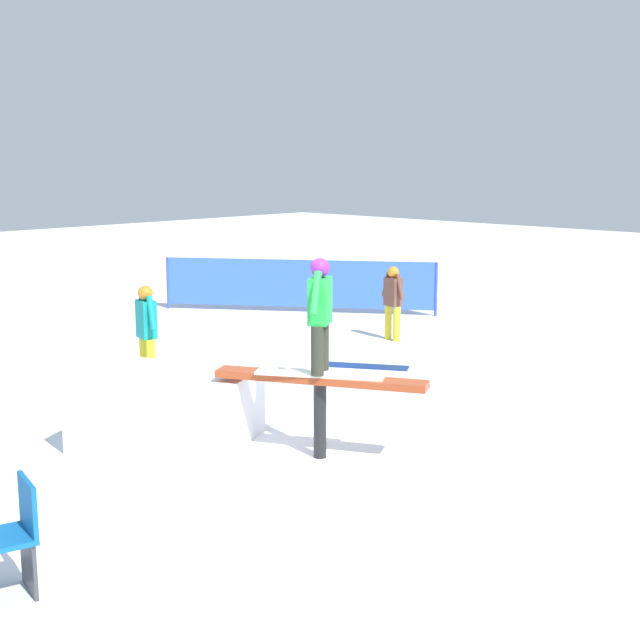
{
  "coord_description": "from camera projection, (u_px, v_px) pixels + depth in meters",
  "views": [
    {
      "loc": [
        6.38,
        -6.69,
        3.23
      ],
      "look_at": [
        0.0,
        0.0,
        1.52
      ],
      "focal_mm": 50.0,
      "sensor_mm": 36.0,
      "label": 1
    }
  ],
  "objects": [
    {
      "name": "main_rider_on_rail",
      "position": [
        320.0,
        319.0,
        9.4
      ],
      "size": [
        1.33,
        0.95,
        1.26
      ],
      "rotation": [
        0.0,
        0.0,
        0.54
      ],
      "color": "white",
      "rests_on": "rail_feature"
    },
    {
      "name": "snow_kicker_ramp",
      "position": [
        168.0,
        409.0,
        10.13
      ],
      "size": [
        2.28,
        2.15,
        0.78
      ],
      "primitive_type": "cube",
      "rotation": [
        0.0,
        0.0,
        0.46
      ],
      "color": "white",
      "rests_on": "ground"
    },
    {
      "name": "safety_fence",
      "position": [
        299.0,
        284.0,
        18.54
      ],
      "size": [
        4.75,
        3.27,
        1.1
      ],
      "rotation": [
        0.0,
        0.0,
        3.74
      ],
      "color": "blue",
      "rests_on": "ground"
    },
    {
      "name": "bystander_brown",
      "position": [
        393.0,
        299.0,
        15.68
      ],
      "size": [
        0.6,
        0.25,
        1.32
      ],
      "rotation": [
        0.0,
        0.0,
        2.93
      ],
      "color": "yellow",
      "rests_on": "ground"
    },
    {
      "name": "rail_feature",
      "position": [
        320.0,
        389.0,
        9.53
      ],
      "size": [
        2.21,
        1.29,
        0.92
      ],
      "rotation": [
        0.0,
        0.0,
        0.46
      ],
      "color": "black",
      "rests_on": "ground"
    },
    {
      "name": "loose_snowboard_navy",
      "position": [
        367.0,
        366.0,
        13.79
      ],
      "size": [
        1.24,
        0.89,
        0.02
      ],
      "primitive_type": "cube",
      "rotation": [
        0.0,
        0.0,
        0.53
      ],
      "color": "navy",
      "rests_on": "ground"
    },
    {
      "name": "bystander_teal",
      "position": [
        147.0,
        329.0,
        12.68
      ],
      "size": [
        0.64,
        0.28,
        1.42
      ],
      "rotation": [
        0.0,
        0.0,
        2.88
      ],
      "color": "gold",
      "rests_on": "ground"
    },
    {
      "name": "folding_chair",
      "position": [
        9.0,
        543.0,
        6.56
      ],
      "size": [
        0.54,
        0.54,
        0.88
      ],
      "rotation": [
        0.0,
        0.0,
        6.02
      ],
      "color": "#3F3F44",
      "rests_on": "ground"
    },
    {
      "name": "ground_plane",
      "position": [
        320.0,
        457.0,
        9.67
      ],
      "size": [
        60.0,
        60.0,
        0.0
      ],
      "primitive_type": "plane",
      "color": "white"
    }
  ]
}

